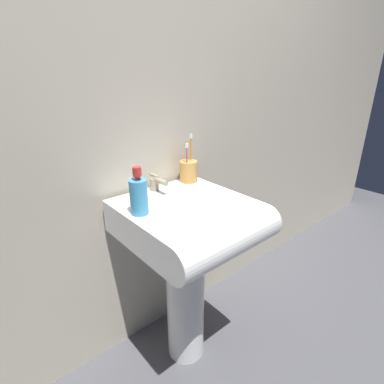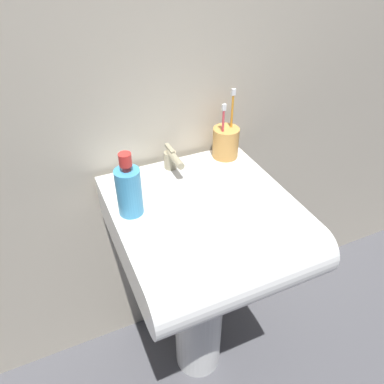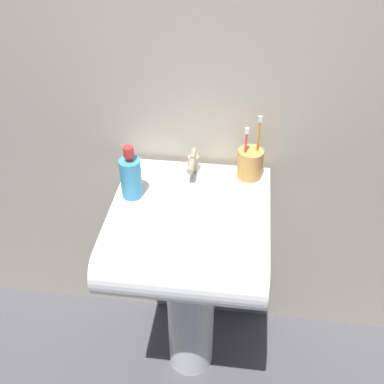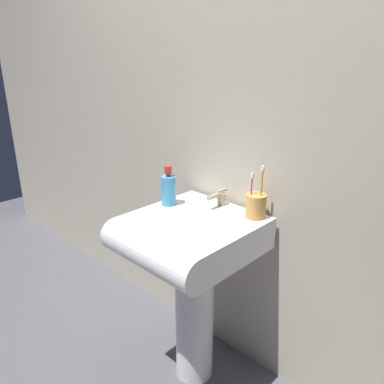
% 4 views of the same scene
% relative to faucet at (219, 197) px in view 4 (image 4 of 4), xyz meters
% --- Properties ---
extents(ground_plane, '(6.00, 6.00, 0.00)m').
position_rel_faucet_xyz_m(ground_plane, '(0.01, -0.17, -0.85)').
color(ground_plane, '#4C4C51').
rests_on(ground_plane, ground).
extents(wall_back, '(5.00, 0.05, 2.40)m').
position_rel_faucet_xyz_m(wall_back, '(0.01, 0.10, 0.35)').
color(wall_back, '#B7AD99').
rests_on(wall_back, ground).
extents(sink_pedestal, '(0.17, 0.17, 0.67)m').
position_rel_faucet_xyz_m(sink_pedestal, '(0.01, -0.17, -0.51)').
color(sink_pedestal, white).
rests_on(sink_pedestal, ground).
extents(sink_basin, '(0.49, 0.53, 0.14)m').
position_rel_faucet_xyz_m(sink_basin, '(0.01, -0.23, -0.11)').
color(sink_basin, white).
rests_on(sink_basin, sink_pedestal).
extents(faucet, '(0.04, 0.12, 0.07)m').
position_rel_faucet_xyz_m(faucet, '(0.00, 0.00, 0.00)').
color(faucet, tan).
rests_on(faucet, sink_basin).
extents(toothbrush_cup, '(0.08, 0.08, 0.22)m').
position_rel_faucet_xyz_m(toothbrush_cup, '(0.19, 0.01, 0.01)').
color(toothbrush_cup, '#D19347').
rests_on(toothbrush_cup, sink_basin).
extents(soap_bottle, '(0.07, 0.07, 0.18)m').
position_rel_faucet_xyz_m(soap_bottle, '(-0.17, -0.14, 0.03)').
color(soap_bottle, '#3F99CC').
rests_on(soap_bottle, sink_basin).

